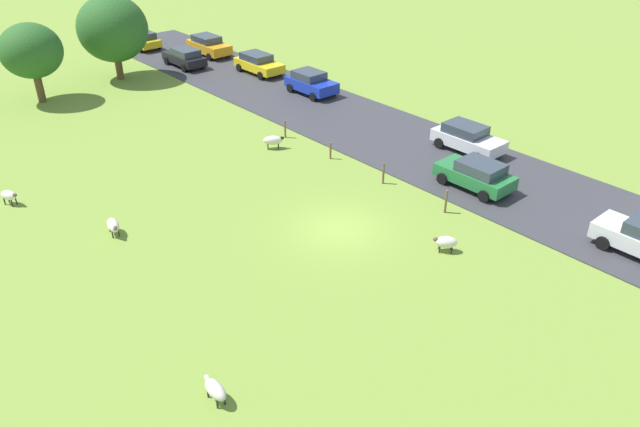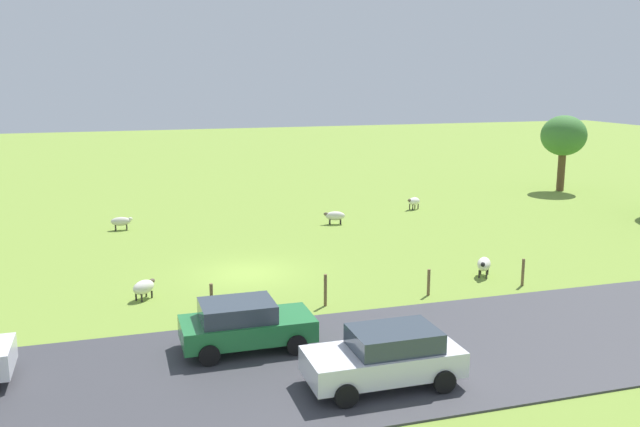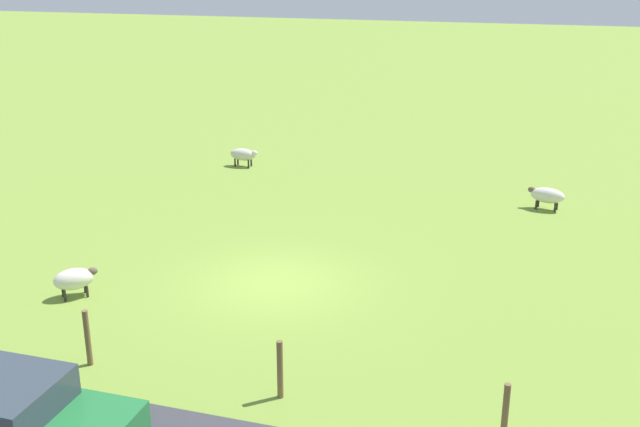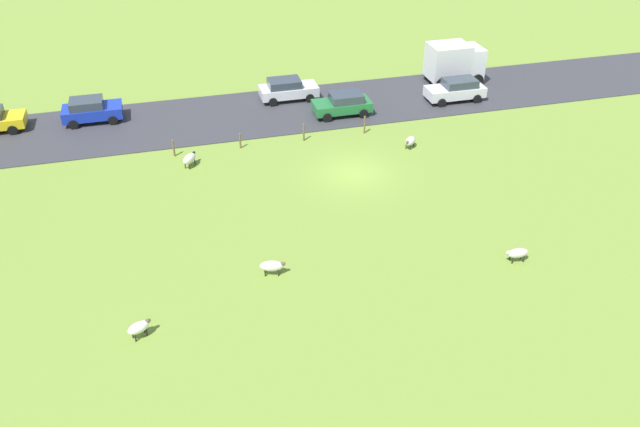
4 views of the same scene
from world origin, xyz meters
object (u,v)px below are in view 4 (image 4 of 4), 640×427
(sheep_3, at_px, (518,253))
(car_7, at_px, (288,89))
(car_2, at_px, (456,89))
(sheep_2, at_px, (139,327))
(sheep_0, at_px, (190,159))
(car_4, at_px, (343,104))
(sheep_1, at_px, (410,141))
(truck_0, at_px, (454,62))
(sheep_4, at_px, (272,266))
(car_6, at_px, (91,110))

(sheep_3, relative_size, car_7, 0.28)
(sheep_3, distance_m, car_2, 19.63)
(sheep_2, bearing_deg, sheep_0, -13.12)
(sheep_2, bearing_deg, car_4, -37.35)
(sheep_1, xyz_separation_m, truck_0, (9.59, -7.39, 1.26))
(truck_0, distance_m, car_2, 3.65)
(car_4, bearing_deg, car_2, -88.35)
(sheep_4, relative_size, car_4, 0.31)
(sheep_1, bearing_deg, sheep_2, 127.09)
(sheep_3, xyz_separation_m, truck_0, (22.16, -6.77, 1.26))
(car_4, bearing_deg, sheep_2, 142.65)
(sheep_4, height_order, car_2, car_2)
(sheep_2, xyz_separation_m, car_2, (19.44, -23.55, 0.37))
(truck_0, xyz_separation_m, car_2, (-3.32, 1.26, -0.84))
(car_2, height_order, car_6, car_6)
(sheep_2, distance_m, truck_0, 33.69)
(car_2, bearing_deg, car_6, 83.15)
(sheep_0, bearing_deg, car_6, 36.27)
(sheep_0, distance_m, car_4, 12.29)
(truck_0, bearing_deg, sheep_1, 142.38)
(sheep_2, relative_size, sheep_4, 0.85)
(sheep_1, bearing_deg, sheep_3, -177.21)
(car_4, bearing_deg, truck_0, -70.62)
(sheep_3, bearing_deg, sheep_2, 91.90)
(car_4, bearing_deg, car_6, 78.87)
(sheep_1, distance_m, sheep_3, 12.59)
(sheep_1, distance_m, sheep_2, 21.84)
(sheep_4, distance_m, truck_0, 27.40)
(sheep_1, distance_m, sheep_4, 15.36)
(truck_0, xyz_separation_m, car_6, (-0.16, 27.53, -0.84))
(car_4, bearing_deg, sheep_3, -169.63)
(sheep_0, xyz_separation_m, car_4, (4.84, -11.30, 0.33))
(sheep_4, height_order, car_6, car_6)
(sheep_0, relative_size, car_4, 0.31)
(sheep_3, height_order, car_6, car_6)
(sheep_0, xyz_separation_m, sheep_1, (-1.16, -14.08, -0.06))
(sheep_0, relative_size, sheep_3, 1.05)
(truck_0, bearing_deg, car_4, 109.38)
(sheep_2, height_order, car_2, car_2)
(sheep_2, xyz_separation_m, sheep_3, (0.60, -18.04, -0.04))
(sheep_3, bearing_deg, car_6, 43.34)
(sheep_1, relative_size, sheep_4, 0.85)
(sheep_4, height_order, car_7, car_7)
(sheep_0, height_order, car_4, car_4)
(car_7, bearing_deg, truck_0, -90.16)
(sheep_4, bearing_deg, truck_0, -42.81)
(sheep_1, bearing_deg, car_4, 24.89)
(sheep_2, distance_m, car_4, 24.13)
(sheep_2, bearing_deg, sheep_3, -88.10)
(sheep_4, xyz_separation_m, car_4, (16.50, -8.43, 0.37))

